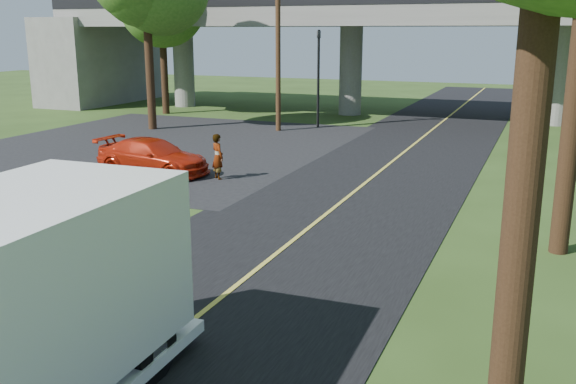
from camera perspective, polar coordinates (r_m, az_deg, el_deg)
The scene contains 8 objects.
road at distance 18.63m, azimuth 3.50°, elevation -1.95°, with size 7.00×90.00×0.02m, color black.
parking_lot at distance 30.48m, azimuth -11.42°, elevation 4.14°, with size 16.00×18.00×0.01m, color black.
lane_line at distance 18.63m, azimuth 3.50°, elevation -1.89°, with size 0.12×90.00×0.01m, color gold.
overpass at distance 39.38m, azimuth 14.26°, elevation 12.87°, with size 54.00×10.00×7.30m.
traffic_signal at distance 35.04m, azimuth 2.72°, elevation 10.94°, with size 0.18×0.22×5.20m.
utility_pole at distance 33.67m, azimuth -0.89°, elevation 13.20°, with size 1.60×0.26×9.00m.
red_sedan at distance 24.25m, azimuth -11.91°, elevation 3.10°, with size 1.80×4.43×1.28m, color #B6200B.
pedestrian at distance 22.91m, azimuth -6.26°, elevation 3.13°, with size 0.60×0.39×1.64m, color gray.
Camera 1 is at (5.70, -6.96, 5.19)m, focal length 40.00 mm.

